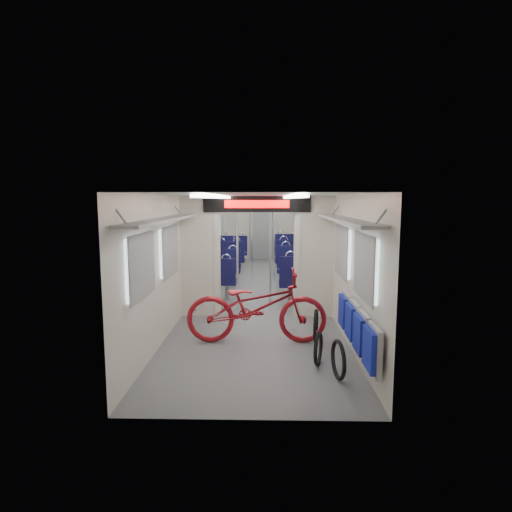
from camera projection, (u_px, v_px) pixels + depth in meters
The scene contains 14 objects.
carriage at pixel (259, 232), 9.84m from camera, with size 12.00×12.02×2.31m.
bicycle at pixel (257, 306), 6.67m from camera, with size 0.76×2.19×1.15m, color maroon.
flip_bench at pixel (357, 327), 5.56m from camera, with size 0.12×2.12×0.53m.
bike_hoop_a at pixel (338, 362), 5.31m from camera, with size 0.51×0.51×0.05m, color black.
bike_hoop_b at pixel (318, 350), 5.78m from camera, with size 0.47×0.47×0.05m, color black.
bike_hoop_c at pixel (316, 327), 6.71m from camera, with size 0.53×0.53×0.05m, color black.
seat_bay_near_left at pixel (220, 271), 10.34m from camera, with size 0.88×1.93×1.05m.
seat_bay_near_right at pixel (298, 270), 10.23m from camera, with size 0.95×2.24×1.15m.
seat_bay_far_left at pixel (232, 252), 13.85m from camera, with size 0.92×2.11×1.11m.
seat_bay_far_right at pixel (289, 251), 13.80m from camera, with size 0.96×2.31×1.17m.
stanchion_near_left at pixel (237, 254), 8.52m from camera, with size 0.04×0.04×2.30m, color silver.
stanchion_near_right at pixel (270, 254), 8.51m from camera, with size 0.04×0.04×2.30m, color silver.
stanchion_far_left at pixel (252, 239), 11.96m from camera, with size 0.04×0.04×2.30m, color silver.
stanchion_far_right at pixel (274, 239), 11.81m from camera, with size 0.04×0.04×2.30m, color silver.
Camera 1 is at (0.17, -10.10, 2.23)m, focal length 30.00 mm.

